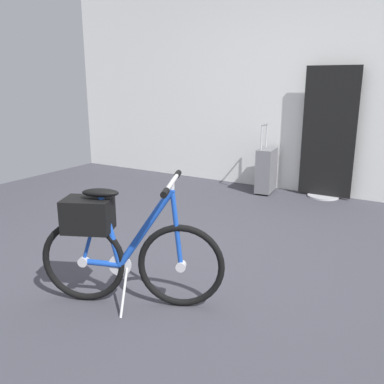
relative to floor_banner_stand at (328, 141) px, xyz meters
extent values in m
plane|color=#38383F|center=(-0.39, -2.48, -0.66)|extent=(6.85, 6.85, 0.00)
cube|color=white|center=(-0.39, 0.16, 0.75)|extent=(6.85, 0.10, 2.81)
cylinder|color=#B7B7BC|center=(0.00, 0.00, -0.65)|extent=(0.36, 0.36, 0.02)
cube|color=black|center=(0.00, 0.00, 0.10)|extent=(0.60, 0.02, 1.47)
torus|color=black|center=(-0.13, -2.92, -0.40)|extent=(0.49, 0.25, 0.52)
cylinder|color=#B7B7BC|center=(-0.13, -2.92, -0.40)|extent=(0.08, 0.07, 0.06)
torus|color=black|center=(-0.68, -3.17, -0.40)|extent=(0.49, 0.25, 0.52)
cylinder|color=#B7B7BC|center=(-0.68, -3.17, -0.40)|extent=(0.08, 0.07, 0.06)
cylinder|color=#1947B2|center=(-0.57, -3.12, -0.40)|extent=(0.23, 0.13, 0.05)
cylinder|color=#1947B2|center=(-0.32, -3.01, -0.17)|extent=(0.35, 0.19, 0.51)
cylinder|color=#1947B2|center=(-0.51, -3.10, -0.19)|extent=(0.13, 0.09, 0.44)
cylinder|color=#1947B2|center=(-0.57, -3.12, -0.40)|extent=(0.22, 0.12, 0.04)
cylinder|color=#1947B2|center=(-0.15, -2.93, -0.16)|extent=(0.08, 0.06, 0.48)
cylinder|color=#1947B2|center=(-0.62, -3.14, -0.19)|extent=(0.15, 0.08, 0.43)
ellipsoid|color=black|center=(-0.56, -3.12, 0.04)|extent=(0.24, 0.17, 0.05)
cylinder|color=#B7B7BC|center=(-0.17, -2.94, 0.10)|extent=(0.03, 0.03, 0.04)
cylinder|color=#B7B7BC|center=(-0.17, -2.94, 0.12)|extent=(0.21, 0.41, 0.03)
cylinder|color=black|center=(-0.08, -3.14, 0.12)|extent=(0.07, 0.10, 0.04)
cylinder|color=black|center=(-0.26, -2.74, 0.12)|extent=(0.07, 0.10, 0.04)
cylinder|color=#B7B7BC|center=(-0.47, -3.08, -0.41)|extent=(0.13, 0.07, 0.14)
cylinder|color=#B7B7BC|center=(-0.39, -3.14, -0.54)|extent=(0.09, 0.18, 0.25)
cube|color=black|center=(-0.64, -3.15, -0.10)|extent=(0.34, 0.30, 0.20)
cube|color=slate|center=(-0.66, -0.16, -0.38)|extent=(0.22, 0.38, 0.52)
cylinder|color=#B7B7BC|center=(-0.69, -0.28, 0.02)|extent=(0.02, 0.02, 0.28)
cylinder|color=#B7B7BC|center=(-0.72, -0.05, 0.02)|extent=(0.02, 0.02, 0.28)
cylinder|color=slate|center=(-0.71, -0.17, 0.16)|extent=(0.05, 0.23, 0.02)
cylinder|color=black|center=(-0.59, -0.28, -0.64)|extent=(0.04, 0.02, 0.04)
cylinder|color=black|center=(-0.62, -0.03, -0.64)|extent=(0.04, 0.02, 0.04)
camera|label=1|loc=(1.10, -4.84, 0.68)|focal=38.90mm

